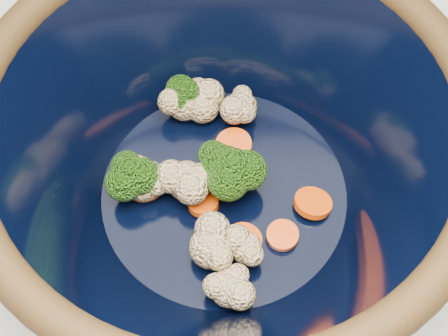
# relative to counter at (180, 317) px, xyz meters

# --- Properties ---
(counter) EXTENTS (1.20, 1.20, 0.90)m
(counter) POSITION_rel_counter_xyz_m (0.00, 0.00, 0.00)
(counter) COLOR silver
(counter) RESTS_ON ground
(mixing_bowl) EXTENTS (0.47, 0.47, 0.16)m
(mixing_bowl) POSITION_rel_counter_xyz_m (0.07, -0.04, 0.54)
(mixing_bowl) COLOR black
(mixing_bowl) RESTS_ON counter
(vegetable_pile) EXTENTS (0.18, 0.21, 0.06)m
(vegetable_pile) POSITION_rel_counter_xyz_m (0.05, -0.03, 0.51)
(vegetable_pile) COLOR #608442
(vegetable_pile) RESTS_ON mixing_bowl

